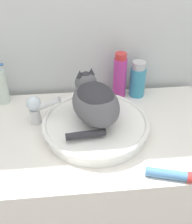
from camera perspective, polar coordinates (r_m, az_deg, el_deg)
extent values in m
cube|color=silver|center=(1.33, -0.95, 19.02)|extent=(8.00, 0.05, 2.40)
cube|color=white|center=(1.48, 0.65, -16.38)|extent=(1.03, 0.63, 0.84)
cylinder|color=white|center=(1.16, -0.08, -2.93)|extent=(0.42, 0.42, 0.05)
torus|color=white|center=(1.14, -0.08, -1.99)|extent=(0.44, 0.44, 0.02)
ellipsoid|color=#56565B|center=(1.09, -0.08, 1.61)|extent=(0.24, 0.28, 0.15)
ellipsoid|color=#2D2D33|center=(1.07, -0.08, 3.48)|extent=(0.19, 0.22, 0.07)
sphere|color=#56565B|center=(1.14, -2.08, 5.95)|extent=(0.09, 0.09, 0.09)
sphere|color=#2D2D33|center=(1.13, -2.10, 7.04)|extent=(0.05, 0.05, 0.05)
cone|color=#2D2D33|center=(1.13, -0.95, 8.26)|extent=(0.03, 0.03, 0.03)
cone|color=#2D2D33|center=(1.11, -3.31, 7.76)|extent=(0.03, 0.03, 0.03)
cylinder|color=#2D2D33|center=(1.04, -2.07, -4.60)|extent=(0.15, 0.04, 0.03)
cylinder|color=silver|center=(1.22, -12.19, -0.84)|extent=(0.04, 0.04, 0.07)
cylinder|color=silver|center=(1.16, -9.98, 1.50)|extent=(0.13, 0.06, 0.09)
sphere|color=silver|center=(1.19, -12.59, 1.72)|extent=(0.06, 0.06, 0.06)
cylinder|color=silver|center=(1.38, -18.67, 4.84)|extent=(0.06, 0.06, 0.17)
cylinder|color=#B2338C|center=(1.35, 4.83, 6.87)|extent=(0.06, 0.06, 0.20)
cylinder|color=red|center=(1.30, 5.07, 11.24)|extent=(0.05, 0.05, 0.03)
cylinder|color=teal|center=(1.38, 8.42, 6.04)|extent=(0.08, 0.08, 0.14)
cylinder|color=#B7B7BC|center=(1.34, 8.75, 9.35)|extent=(0.06, 0.06, 0.03)
cylinder|color=#4C7FB2|center=(1.01, 14.00, -12.11)|extent=(0.14, 0.07, 0.03)
cylinder|color=red|center=(1.02, 18.49, -12.47)|extent=(0.03, 0.04, 0.04)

